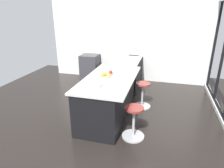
{
  "coord_description": "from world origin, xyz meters",
  "views": [
    {
      "loc": [
        3.79,
        1.3,
        2.34
      ],
      "look_at": [
        -0.13,
        0.23,
        0.8
      ],
      "focal_mm": 31.66,
      "sensor_mm": 36.0,
      "label": 1
    }
  ],
  "objects_px": {
    "oven_range": "(90,67)",
    "apple_red": "(111,72)",
    "stool_middle": "(134,123)",
    "water_bottle": "(98,82)",
    "kitchen_island": "(108,97)",
    "cutting_board": "(106,75)",
    "apple_yellow": "(104,74)",
    "stool_by_window": "(142,96)"
  },
  "relations": [
    {
      "from": "oven_range",
      "to": "stool_by_window",
      "type": "relative_size",
      "value": 1.34
    },
    {
      "from": "oven_range",
      "to": "apple_red",
      "type": "distance_m",
      "value": 2.62
    },
    {
      "from": "cutting_board",
      "to": "oven_range",
      "type": "bearing_deg",
      "value": -150.25
    },
    {
      "from": "kitchen_island",
      "to": "water_bottle",
      "type": "xyz_separation_m",
      "value": [
        0.66,
        0.01,
        0.59
      ]
    },
    {
      "from": "oven_range",
      "to": "stool_middle",
      "type": "xyz_separation_m",
      "value": [
        3.07,
        2.07,
        -0.13
      ]
    },
    {
      "from": "stool_middle",
      "to": "apple_red",
      "type": "relative_size",
      "value": 8.49
    },
    {
      "from": "stool_by_window",
      "to": "kitchen_island",
      "type": "bearing_deg",
      "value": -46.75
    },
    {
      "from": "cutting_board",
      "to": "water_bottle",
      "type": "distance_m",
      "value": 0.82
    },
    {
      "from": "kitchen_island",
      "to": "apple_red",
      "type": "bearing_deg",
      "value": 179.18
    },
    {
      "from": "apple_red",
      "to": "water_bottle",
      "type": "bearing_deg",
      "value": 0.53
    },
    {
      "from": "apple_red",
      "to": "water_bottle",
      "type": "relative_size",
      "value": 0.24
    },
    {
      "from": "oven_range",
      "to": "apple_yellow",
      "type": "xyz_separation_m",
      "value": [
        2.35,
        1.26,
        0.58
      ]
    },
    {
      "from": "stool_by_window",
      "to": "apple_red",
      "type": "distance_m",
      "value": 1.08
    },
    {
      "from": "oven_range",
      "to": "stool_by_window",
      "type": "height_order",
      "value": "oven_range"
    },
    {
      "from": "stool_middle",
      "to": "water_bottle",
      "type": "distance_m",
      "value": 1.03
    },
    {
      "from": "oven_range",
      "to": "stool_middle",
      "type": "relative_size",
      "value": 1.34
    },
    {
      "from": "oven_range",
      "to": "apple_red",
      "type": "bearing_deg",
      "value": 32.26
    },
    {
      "from": "stool_by_window",
      "to": "cutting_board",
      "type": "height_order",
      "value": "cutting_board"
    },
    {
      "from": "apple_yellow",
      "to": "kitchen_island",
      "type": "bearing_deg",
      "value": 65.77
    },
    {
      "from": "stool_middle",
      "to": "water_bottle",
      "type": "height_order",
      "value": "water_bottle"
    },
    {
      "from": "apple_red",
      "to": "cutting_board",
      "type": "bearing_deg",
      "value": -40.84
    },
    {
      "from": "stool_by_window",
      "to": "apple_yellow",
      "type": "xyz_separation_m",
      "value": [
        0.62,
        -0.81,
        0.71
      ]
    },
    {
      "from": "cutting_board",
      "to": "apple_red",
      "type": "bearing_deg",
      "value": 139.16
    },
    {
      "from": "kitchen_island",
      "to": "water_bottle",
      "type": "bearing_deg",
      "value": 1.01
    },
    {
      "from": "stool_middle",
      "to": "water_bottle",
      "type": "xyz_separation_m",
      "value": [
        -0.0,
        -0.7,
        0.76
      ]
    },
    {
      "from": "oven_range",
      "to": "apple_yellow",
      "type": "height_order",
      "value": "apple_yellow"
    },
    {
      "from": "apple_red",
      "to": "apple_yellow",
      "type": "bearing_deg",
      "value": -29.27
    },
    {
      "from": "kitchen_island",
      "to": "apple_red",
      "type": "height_order",
      "value": "apple_red"
    },
    {
      "from": "apple_yellow",
      "to": "water_bottle",
      "type": "height_order",
      "value": "water_bottle"
    },
    {
      "from": "oven_range",
      "to": "cutting_board",
      "type": "xyz_separation_m",
      "value": [
        2.25,
        1.29,
        0.52
      ]
    },
    {
      "from": "kitchen_island",
      "to": "apple_yellow",
      "type": "xyz_separation_m",
      "value": [
        -0.05,
        -0.1,
        0.53
      ]
    },
    {
      "from": "kitchen_island",
      "to": "stool_by_window",
      "type": "bearing_deg",
      "value": 133.25
    },
    {
      "from": "stool_by_window",
      "to": "apple_red",
      "type": "height_order",
      "value": "apple_red"
    },
    {
      "from": "kitchen_island",
      "to": "apple_red",
      "type": "relative_size",
      "value": 27.7
    },
    {
      "from": "apple_yellow",
      "to": "water_bottle",
      "type": "distance_m",
      "value": 0.72
    },
    {
      "from": "oven_range",
      "to": "stool_middle",
      "type": "height_order",
      "value": "oven_range"
    },
    {
      "from": "stool_by_window",
      "to": "apple_yellow",
      "type": "relative_size",
      "value": 7.27
    },
    {
      "from": "apple_red",
      "to": "stool_middle",
      "type": "bearing_deg",
      "value": 37.91
    },
    {
      "from": "kitchen_island",
      "to": "apple_yellow",
      "type": "height_order",
      "value": "apple_yellow"
    },
    {
      "from": "apple_red",
      "to": "water_bottle",
      "type": "height_order",
      "value": "water_bottle"
    },
    {
      "from": "stool_by_window",
      "to": "stool_middle",
      "type": "bearing_deg",
      "value": 0.0
    },
    {
      "from": "kitchen_island",
      "to": "cutting_board",
      "type": "bearing_deg",
      "value": -153.45
    }
  ]
}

